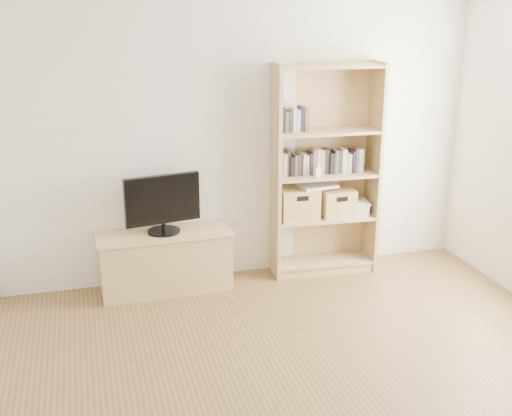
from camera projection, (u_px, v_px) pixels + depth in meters
name	position (u px, v px, depth m)	size (l,w,h in m)	color
back_wall	(239.00, 140.00, 5.87)	(4.50, 0.02, 2.60)	silver
tv_stand	(165.00, 262.00, 5.80)	(1.16, 0.43, 0.53)	tan
bookshelf	(325.00, 171.00, 6.00)	(1.00, 0.36, 2.00)	tan
television	(163.00, 204.00, 5.63)	(0.68, 0.05, 0.53)	black
books_row_mid	(325.00, 161.00, 5.99)	(0.84, 0.16, 0.23)	#AFAA9D
books_row_upper	(303.00, 119.00, 5.82)	(0.39, 0.14, 0.21)	#AFAA9D
baby_monitor	(318.00, 172.00, 5.86)	(0.05, 0.03, 0.09)	white
basket_left	(298.00, 203.00, 6.03)	(0.36, 0.30, 0.30)	tan
basket_right	(337.00, 202.00, 6.12)	(0.31, 0.26, 0.26)	tan
laptop	(317.00, 185.00, 6.01)	(0.35, 0.24, 0.03)	silver
magazine_stack	(358.00, 208.00, 6.18)	(0.17, 0.25, 0.11)	beige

